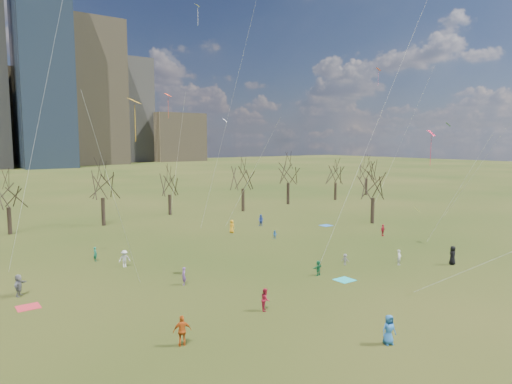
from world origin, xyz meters
TOP-DOWN VIEW (x-y plane):
  - ground at (0.00, 0.00)m, footprint 500.00×500.00m
  - bare_tree_row at (-0.09, 37.22)m, footprint 113.04×29.80m
  - blanket_teal at (1.78, 1.13)m, footprint 1.60×1.50m
  - blanket_navy at (19.03, 20.69)m, footprint 1.60×1.50m
  - blanket_crimson at (-22.14, 10.48)m, footprint 1.60×1.50m
  - person_0 at (-5.62, -9.29)m, footprint 1.04×0.84m
  - person_1 at (9.88, 1.37)m, footprint 0.65×0.53m
  - person_2 at (-8.28, -0.43)m, footprint 1.00×1.02m
  - person_3 at (5.50, 4.51)m, footprint 0.69×0.84m
  - person_4 at (-15.83, -2.05)m, footprint 1.19×0.77m
  - person_5 at (0.89, 3.56)m, footprint 1.35×0.66m
  - person_6 at (14.24, -1.73)m, footprint 1.10×1.06m
  - person_7 at (-10.34, 8.40)m, footprint 0.56×0.66m
  - person_8 at (7.45, 18.11)m, footprint 0.66×0.65m
  - person_9 at (-12.44, 16.80)m, footprint 1.17×0.79m
  - person_10 at (19.81, 11.20)m, footprint 0.93×0.48m
  - person_11 at (-22.24, 13.60)m, footprint 1.39×1.65m
  - person_12 at (5.11, 24.43)m, footprint 0.72×0.95m
  - person_13 at (-14.08, 20.72)m, footprint 0.44×0.59m
  - person_14 at (11.10, 25.91)m, footprint 0.92×1.01m
  - kites_airborne at (3.20, 14.38)m, footprint 64.68×51.59m

SIDE VIEW (x-z plane):
  - ground at x=0.00m, z-range 0.00..0.00m
  - blanket_teal at x=1.78m, z-range 0.00..0.03m
  - blanket_navy at x=19.03m, z-range 0.00..0.03m
  - blanket_crimson at x=-22.14m, z-range 0.00..0.03m
  - person_8 at x=7.45m, z-range 0.00..1.07m
  - person_3 at x=5.50m, z-range 0.00..1.14m
  - person_5 at x=0.89m, z-range 0.00..1.39m
  - person_13 at x=-14.08m, z-range 0.00..1.49m
  - person_10 at x=19.81m, z-range 0.00..1.52m
  - person_1 at x=9.88m, z-range 0.00..1.53m
  - person_7 at x=-10.34m, z-range 0.00..1.54m
  - person_2 at x=-8.28m, z-range 0.00..1.65m
  - person_9 at x=-12.44m, z-range 0.00..1.67m
  - person_14 at x=11.10m, z-range 0.00..1.70m
  - person_12 at x=5.11m, z-range 0.00..1.74m
  - person_11 at x=-22.24m, z-range 0.00..1.78m
  - person_0 at x=-5.62m, z-range 0.00..1.84m
  - person_4 at x=-15.83m, z-range 0.00..1.89m
  - person_6 at x=14.24m, z-range 0.00..1.90m
  - bare_tree_row at x=-0.09m, z-range 1.37..10.87m
  - kites_airborne at x=3.20m, z-range -1.36..27.75m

